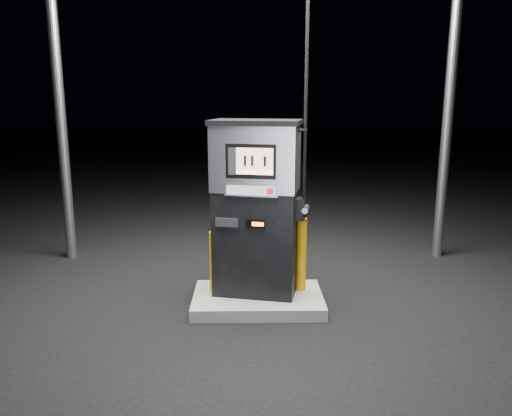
{
  "coord_description": "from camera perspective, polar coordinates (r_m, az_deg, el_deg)",
  "views": [
    {
      "loc": [
        -0.12,
        -5.83,
        2.53
      ],
      "look_at": [
        -0.02,
        0.0,
        1.25
      ],
      "focal_mm": 35.0,
      "sensor_mm": 36.0,
      "label": 1
    }
  ],
  "objects": [
    {
      "name": "bollard_right",
      "position": [
        6.31,
        5.21,
        -5.33
      ],
      "size": [
        0.14,
        0.14,
        0.93
      ],
      "primitive_type": "cylinder",
      "rotation": [
        0.0,
        0.0,
        -0.11
      ],
      "color": "#E6A00C",
      "rests_on": "pump_island"
    },
    {
      "name": "pump_island",
      "position": [
        6.33,
        0.22,
        -10.45
      ],
      "size": [
        1.6,
        1.0,
        0.15
      ],
      "primitive_type": "cube",
      "color": "slate",
      "rests_on": "ground"
    },
    {
      "name": "fuel_dispenser",
      "position": [
        6.07,
        0.02,
        0.18
      ],
      "size": [
        1.23,
        0.84,
        4.44
      ],
      "rotation": [
        0.0,
        0.0,
        -0.21
      ],
      "color": "black",
      "rests_on": "pump_island"
    },
    {
      "name": "bollard_left",
      "position": [
        6.27,
        -4.86,
        -6.17
      ],
      "size": [
        0.13,
        0.13,
        0.78
      ],
      "primitive_type": "cylinder",
      "rotation": [
        0.0,
        0.0,
        -0.24
      ],
      "color": "#E6A00C",
      "rests_on": "pump_island"
    },
    {
      "name": "ground",
      "position": [
        6.36,
        0.21,
        -11.07
      ],
      "size": [
        80.0,
        80.0,
        0.0
      ],
      "primitive_type": "plane",
      "color": "black",
      "rests_on": "ground"
    }
  ]
}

